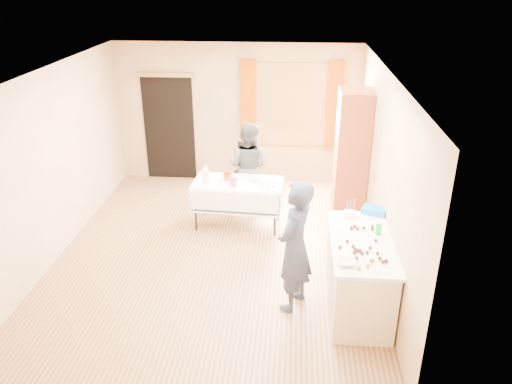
# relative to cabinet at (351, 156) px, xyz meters

# --- Properties ---
(floor) EXTENTS (4.50, 5.50, 0.02)m
(floor) POSITION_rel_cabinet_xyz_m (-1.99, -1.30, -1.07)
(floor) COLOR #9E7047
(floor) RESTS_ON ground
(ceiling) EXTENTS (4.50, 5.50, 0.02)m
(ceiling) POSITION_rel_cabinet_xyz_m (-1.99, -1.30, 1.55)
(ceiling) COLOR white
(ceiling) RESTS_ON floor
(wall_back) EXTENTS (4.50, 0.02, 2.60)m
(wall_back) POSITION_rel_cabinet_xyz_m (-1.99, 1.46, 0.24)
(wall_back) COLOR tan
(wall_back) RESTS_ON floor
(wall_front) EXTENTS (4.50, 0.02, 2.60)m
(wall_front) POSITION_rel_cabinet_xyz_m (-1.99, -4.06, 0.24)
(wall_front) COLOR tan
(wall_front) RESTS_ON floor
(wall_left) EXTENTS (0.02, 5.50, 2.60)m
(wall_left) POSITION_rel_cabinet_xyz_m (-4.25, -1.30, 0.24)
(wall_left) COLOR tan
(wall_left) RESTS_ON floor
(wall_right) EXTENTS (0.02, 5.50, 2.60)m
(wall_right) POSITION_rel_cabinet_xyz_m (0.27, -1.30, 0.24)
(wall_right) COLOR tan
(wall_right) RESTS_ON floor
(window_frame) EXTENTS (1.32, 0.06, 1.52)m
(window_frame) POSITION_rel_cabinet_xyz_m (-0.99, 1.42, 0.44)
(window_frame) COLOR olive
(window_frame) RESTS_ON wall_back
(window_pane) EXTENTS (1.20, 0.02, 1.40)m
(window_pane) POSITION_rel_cabinet_xyz_m (-0.99, 1.40, 0.44)
(window_pane) COLOR white
(window_pane) RESTS_ON wall_back
(curtain_left) EXTENTS (0.28, 0.06, 1.65)m
(curtain_left) POSITION_rel_cabinet_xyz_m (-1.77, 1.37, 0.44)
(curtain_left) COLOR #9A3C00
(curtain_left) RESTS_ON wall_back
(curtain_right) EXTENTS (0.28, 0.06, 1.65)m
(curtain_right) POSITION_rel_cabinet_xyz_m (-0.21, 1.37, 0.44)
(curtain_right) COLOR #9A3C00
(curtain_right) RESTS_ON wall_back
(doorway) EXTENTS (0.95, 0.04, 2.00)m
(doorway) POSITION_rel_cabinet_xyz_m (-3.29, 1.43, -0.06)
(doorway) COLOR black
(doorway) RESTS_ON floor
(door_lintel) EXTENTS (1.05, 0.06, 0.08)m
(door_lintel) POSITION_rel_cabinet_xyz_m (-3.29, 1.40, 0.96)
(door_lintel) COLOR olive
(door_lintel) RESTS_ON wall_back
(cabinet) EXTENTS (0.50, 0.60, 2.11)m
(cabinet) POSITION_rel_cabinet_xyz_m (0.00, 0.00, 0.00)
(cabinet) COLOR brown
(cabinet) RESTS_ON floor
(counter) EXTENTS (0.73, 1.53, 0.91)m
(counter) POSITION_rel_cabinet_xyz_m (-0.10, -2.44, -0.60)
(counter) COLOR beige
(counter) RESTS_ON floor
(party_table) EXTENTS (1.44, 0.81, 0.75)m
(party_table) POSITION_rel_cabinet_xyz_m (-1.78, -0.46, -0.61)
(party_table) COLOR black
(party_table) RESTS_ON floor
(chair) EXTENTS (0.53, 0.53, 0.98)m
(chair) POSITION_rel_cabinet_xyz_m (-1.78, 0.61, -0.76)
(chair) COLOR black
(chair) RESTS_ON floor
(girl) EXTENTS (0.90, 0.84, 1.65)m
(girl) POSITION_rel_cabinet_xyz_m (-0.88, -2.49, -0.23)
(girl) COLOR #242B45
(girl) RESTS_ON floor
(woman) EXTENTS (1.10, 1.04, 1.52)m
(woman) POSITION_rel_cabinet_xyz_m (-1.66, 0.19, -0.30)
(woman) COLOR black
(woman) RESTS_ON floor
(soda_can) EXTENTS (0.08, 0.08, 0.12)m
(soda_can) POSITION_rel_cabinet_xyz_m (0.11, -2.27, -0.08)
(soda_can) COLOR #048C2B
(soda_can) RESTS_ON counter
(mixing_bowl) EXTENTS (0.20, 0.20, 0.05)m
(mixing_bowl) POSITION_rel_cabinet_xyz_m (-0.32, -2.96, -0.12)
(mixing_bowl) COLOR white
(mixing_bowl) RESTS_ON counter
(foam_block) EXTENTS (0.16, 0.11, 0.08)m
(foam_block) POSITION_rel_cabinet_xyz_m (-0.19, -1.85, -0.11)
(foam_block) COLOR white
(foam_block) RESTS_ON counter
(blue_basket) EXTENTS (0.35, 0.29, 0.08)m
(blue_basket) POSITION_rel_cabinet_xyz_m (0.14, -1.72, -0.11)
(blue_basket) COLOR blue
(blue_basket) RESTS_ON counter
(pitcher) EXTENTS (0.13, 0.13, 0.22)m
(pitcher) POSITION_rel_cabinet_xyz_m (-2.25, -0.56, -0.20)
(pitcher) COLOR silver
(pitcher) RESTS_ON party_table
(cup_red) EXTENTS (0.23, 0.23, 0.10)m
(cup_red) POSITION_rel_cabinet_xyz_m (-1.94, -0.38, -0.25)
(cup_red) COLOR red
(cup_red) RESTS_ON party_table
(cup_rainbow) EXTENTS (0.21, 0.21, 0.12)m
(cup_rainbow) POSITION_rel_cabinet_xyz_m (-1.82, -0.63, -0.24)
(cup_rainbow) COLOR red
(cup_rainbow) RESTS_ON party_table
(small_bowl) EXTENTS (0.24, 0.24, 0.06)m
(small_bowl) POSITION_rel_cabinet_xyz_m (-1.49, -0.37, -0.28)
(small_bowl) COLOR white
(small_bowl) RESTS_ON party_table
(pastry_tray) EXTENTS (0.33, 0.27, 0.02)m
(pastry_tray) POSITION_rel_cabinet_xyz_m (-1.30, -0.62, -0.30)
(pastry_tray) COLOR white
(pastry_tray) RESTS_ON party_table
(bottle) EXTENTS (0.11, 0.11, 0.18)m
(bottle) POSITION_rel_cabinet_xyz_m (-2.32, -0.24, -0.22)
(bottle) COLOR white
(bottle) RESTS_ON party_table
(cake_balls) EXTENTS (0.51, 0.99, 0.04)m
(cake_balls) POSITION_rel_cabinet_xyz_m (-0.10, -2.61, -0.12)
(cake_balls) COLOR #3F2314
(cake_balls) RESTS_ON counter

